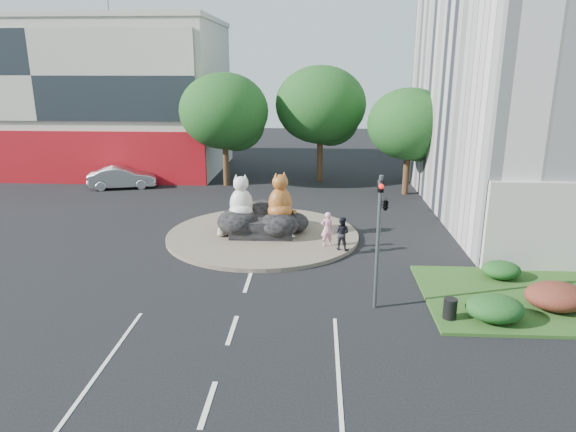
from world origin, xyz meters
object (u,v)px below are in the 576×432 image
object	(u,v)px
kitten_calico	(221,229)
cat_white	(241,196)
litter_bin	(450,309)
pedestrian_dark	(342,233)
cat_tabby	(280,195)
kitten_white	(289,230)
parked_car	(122,178)
pedestrian_pink	(327,229)

from	to	relation	value
kitten_calico	cat_white	bearing A→B (deg)	49.64
cat_white	litter_bin	distance (m)	12.37
pedestrian_dark	cat_tabby	bearing A→B (deg)	-13.67
kitten_calico	kitten_white	world-z (taller)	kitten_white
litter_bin	cat_tabby	bearing A→B (deg)	126.75
parked_car	pedestrian_dark	bearing A→B (deg)	-144.75
cat_white	kitten_calico	distance (m)	1.97
cat_tabby	kitten_white	distance (m)	1.83
cat_tabby	parked_car	bearing A→B (deg)	106.55
cat_white	parked_car	bearing A→B (deg)	124.58
kitten_calico	pedestrian_pink	bearing A→B (deg)	14.81
cat_white	pedestrian_dark	bearing A→B (deg)	-31.61
pedestrian_dark	parked_car	distance (m)	20.16
pedestrian_dark	litter_bin	size ratio (longest dim) A/B	2.21
cat_white	cat_tabby	distance (m)	2.01
kitten_white	pedestrian_pink	distance (m)	2.18
cat_tabby	litter_bin	world-z (taller)	cat_tabby
parked_car	kitten_white	bearing A→B (deg)	-146.52
kitten_calico	pedestrian_pink	size ratio (longest dim) A/B	0.48
pedestrian_dark	parked_car	xyz separation A→B (m)	(-15.46, 12.94, -0.22)
cat_white	pedestrian_pink	world-z (taller)	cat_white
cat_tabby	kitten_calico	bearing A→B (deg)	156.54
pedestrian_pink	cat_tabby	bearing A→B (deg)	-49.83
pedestrian_pink	litter_bin	distance (m)	8.32
cat_white	cat_tabby	bearing A→B (deg)	-7.92
kitten_white	cat_tabby	bearing A→B (deg)	97.23
cat_tabby	pedestrian_dark	xyz separation A→B (m)	(3.06, -2.14, -1.29)
kitten_white	litter_bin	distance (m)	10.16
cat_tabby	pedestrian_pink	distance (m)	3.14
pedestrian_dark	parked_car	bearing A→B (deg)	-18.73
cat_tabby	pedestrian_pink	world-z (taller)	cat_tabby
pedestrian_pink	pedestrian_dark	xyz separation A→B (m)	(0.68, -0.52, -0.03)
cat_white	cat_tabby	xyz separation A→B (m)	(2.00, 0.04, 0.06)
kitten_calico	pedestrian_pink	distance (m)	5.54
kitten_calico	parked_car	size ratio (longest dim) A/B	0.17
kitten_white	parked_car	world-z (taller)	parked_car
kitten_calico	pedestrian_dark	world-z (taller)	pedestrian_dark
pedestrian_pink	parked_car	bearing A→B (deg)	-55.82
cat_white	kitten_white	bearing A→B (deg)	-23.14
cat_white	pedestrian_dark	size ratio (longest dim) A/B	1.40
kitten_calico	kitten_white	bearing A→B (deg)	23.66
kitten_white	pedestrian_dark	distance (m)	3.01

